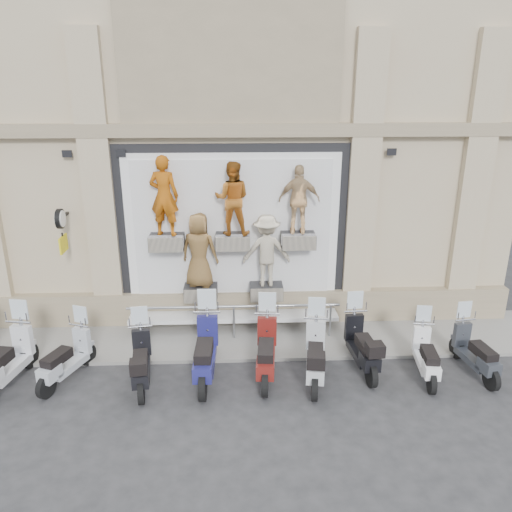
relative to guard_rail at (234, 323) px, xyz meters
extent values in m
plane|color=#29292B|center=(0.00, -2.00, -0.47)|extent=(90.00, 90.00, 0.00)
cube|color=gray|center=(0.00, 0.10, -0.43)|extent=(16.00, 2.20, 0.08)
cube|color=black|center=(0.00, 0.96, 1.93)|extent=(5.60, 0.10, 4.30)
cube|color=white|center=(0.00, 0.90, 1.93)|extent=(5.10, 0.06, 3.90)
cube|color=white|center=(0.00, 0.86, 1.93)|extent=(4.70, 0.04, 3.60)
cube|color=white|center=(0.00, 0.55, -0.05)|extent=(5.10, 0.75, 0.10)
cube|color=#28282B|center=(-1.55, 0.59, 1.86)|extent=(0.80, 0.50, 0.35)
imported|color=#B2560C|center=(-1.55, 0.59, 2.96)|extent=(0.76, 0.58, 1.85)
cube|color=#28282B|center=(0.00, 0.59, 1.86)|extent=(0.80, 0.50, 0.35)
imported|color=brown|center=(0.00, 0.59, 2.88)|extent=(0.89, 0.73, 1.70)
cube|color=#28282B|center=(1.55, 0.59, 1.86)|extent=(0.80, 0.50, 0.35)
imported|color=tan|center=(1.55, 0.59, 2.84)|extent=(0.98, 0.48, 1.61)
cube|color=#28282B|center=(-0.80, 0.59, 0.56)|extent=(0.80, 0.50, 0.35)
imported|color=brown|center=(-0.80, 0.59, 1.64)|extent=(1.00, 0.79, 1.81)
cube|color=#28282B|center=(0.80, 0.59, 0.56)|extent=(0.80, 0.50, 0.35)
imported|color=#C2B59A|center=(0.80, 0.59, 1.61)|extent=(1.15, 0.68, 1.76)
cube|color=black|center=(-3.90, 0.72, 2.49)|extent=(0.06, 0.56, 0.06)
cylinder|color=black|center=(-3.90, 0.45, 2.49)|extent=(0.10, 0.46, 0.46)
cube|color=yellow|center=(-3.90, 0.45, 1.89)|extent=(0.04, 0.50, 0.38)
camera|label=1|loc=(0.07, -10.66, 5.38)|focal=35.00mm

